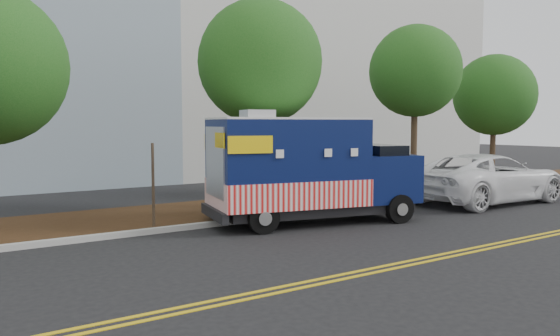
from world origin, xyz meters
TOP-DOWN VIEW (x-y plane):
  - ground at (0.00, 0.00)m, footprint 120.00×120.00m
  - curb at (0.00, 1.40)m, footprint 120.00×0.18m
  - mulch_strip at (0.00, 3.50)m, footprint 120.00×4.00m
  - centerline_near at (0.00, -4.45)m, footprint 120.00×0.10m
  - centerline_far at (0.00, -4.70)m, footprint 120.00×0.10m
  - tree_b at (0.86, 3.14)m, footprint 4.12×4.12m
  - tree_c at (8.40, 3.22)m, footprint 3.76×3.76m
  - tree_d at (14.39, 3.65)m, footprint 3.86×3.86m
  - sign_post at (-3.49, 1.64)m, footprint 0.06×0.06m
  - food_truck at (0.67, 0.40)m, footprint 6.59×3.56m
  - white_car at (8.82, -0.00)m, footprint 6.58×3.14m

SIDE VIEW (x-z plane):
  - ground at x=0.00m, z-range 0.00..0.00m
  - centerline_near at x=0.00m, z-range 0.00..0.01m
  - centerline_far at x=0.00m, z-range 0.00..0.01m
  - curb at x=0.00m, z-range 0.00..0.15m
  - mulch_strip at x=0.00m, z-range 0.00..0.15m
  - white_car at x=8.82m, z-range 0.00..1.81m
  - sign_post at x=-3.49m, z-range 0.00..2.40m
  - food_truck at x=0.67m, z-range -0.16..3.14m
  - tree_d at x=14.39m, z-range 1.17..7.40m
  - tree_b at x=0.86m, z-range 1.43..8.44m
  - tree_c at x=8.40m, z-range 1.58..8.53m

